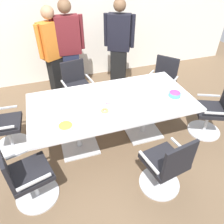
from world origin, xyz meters
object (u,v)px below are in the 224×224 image
object	(u,v)px
office_chair_4	(166,167)
person_standing_1	(69,49)
person_standing_0	(54,53)
person_standing_2	(119,45)
office_chair_1	(77,89)
plate_stack	(158,106)
snack_bowl_candy_mix	(175,94)
office_chair_0	(162,84)
office_chair_2	(2,127)
donut_platter	(100,107)
napkin_pile	(144,84)
snack_bowl_chips_yellow	(66,126)
office_chair_5	(213,113)
office_chair_3	(26,178)
conference_table	(112,108)

from	to	relation	value
office_chair_4	person_standing_1	bearing A→B (deg)	93.96
person_standing_0	person_standing_2	distance (m)	1.29
office_chair_1	person_standing_1	size ratio (longest dim) A/B	0.49
plate_stack	snack_bowl_candy_mix	bearing A→B (deg)	25.31
office_chair_0	office_chair_4	xyz separation A→B (m)	(-0.93, -1.81, 0.00)
office_chair_2	snack_bowl_candy_mix	size ratio (longest dim) A/B	5.05
donut_platter	office_chair_0	bearing A→B (deg)	29.47
office_chair_1	napkin_pile	distance (m)	1.33
office_chair_4	snack_bowl_chips_yellow	distance (m)	1.33
donut_platter	napkin_pile	world-z (taller)	napkin_pile
office_chair_2	napkin_pile	bearing A→B (deg)	91.52
person_standing_1	snack_bowl_chips_yellow	bearing A→B (deg)	80.00
office_chair_5	person_standing_2	world-z (taller)	person_standing_2
office_chair_4	office_chair_5	distance (m)	1.47
donut_platter	plate_stack	distance (m)	0.82
office_chair_4	snack_bowl_candy_mix	xyz separation A→B (m)	(0.60, 0.91, 0.39)
person_standing_1	snack_bowl_chips_yellow	xyz separation A→B (m)	(-0.40, -2.06, -0.19)
office_chair_4	person_standing_2	xyz separation A→B (m)	(0.32, 2.64, 0.56)
office_chair_3	office_chair_0	bearing A→B (deg)	104.14
office_chair_4	plate_stack	distance (m)	0.86
office_chair_5	person_standing_2	xyz separation A→B (m)	(-0.96, 1.91, 0.56)
person_standing_2	snack_bowl_candy_mix	bearing A→B (deg)	127.08
office_chair_0	office_chair_3	world-z (taller)	same
conference_table	office_chair_1	size ratio (longest dim) A/B	2.64
conference_table	office_chair_2	size ratio (longest dim) A/B	2.64
person_standing_1	plate_stack	xyz separation A→B (m)	(0.90, -2.00, -0.20)
person_standing_2	plate_stack	world-z (taller)	person_standing_2
office_chair_0	office_chair_1	distance (m)	1.65
person_standing_1	donut_platter	size ratio (longest dim) A/B	5.54
napkin_pile	office_chair_1	bearing A→B (deg)	140.41
office_chair_1	office_chair_5	xyz separation A→B (m)	(1.96, -1.43, 0.00)
snack_bowl_chips_yellow	plate_stack	distance (m)	1.31
conference_table	office_chair_4	distance (m)	1.16
snack_bowl_candy_mix	napkin_pile	size ratio (longest dim) A/B	1.24
snack_bowl_chips_yellow	snack_bowl_candy_mix	size ratio (longest dim) A/B	1.06
conference_table	office_chair_3	xyz separation A→B (m)	(-1.29, -0.71, -0.22)
office_chair_2	person_standing_1	xyz separation A→B (m)	(1.29, 1.32, 0.57)
plate_stack	office_chair_4	bearing A→B (deg)	-107.38
snack_bowl_candy_mix	conference_table	bearing A→B (deg)	169.92
office_chair_3	person_standing_0	distance (m)	2.49
conference_table	office_chair_1	bearing A→B (deg)	107.52
office_chair_1	plate_stack	xyz separation A→B (m)	(0.91, -1.42, 0.37)
office_chair_2	person_standing_2	size ratio (longest dim) A/B	0.50
office_chair_0	office_chair_2	bearing A→B (deg)	56.72
donut_platter	person_standing_0	bearing A→B (deg)	103.53
office_chair_0	snack_bowl_chips_yellow	size ratio (longest dim) A/B	4.78
office_chair_1	napkin_pile	size ratio (longest dim) A/B	6.27
donut_platter	snack_bowl_chips_yellow	bearing A→B (deg)	-150.88
office_chair_2	office_chair_4	size ratio (longest dim) A/B	1.00
person_standing_1	snack_bowl_candy_mix	world-z (taller)	person_standing_1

